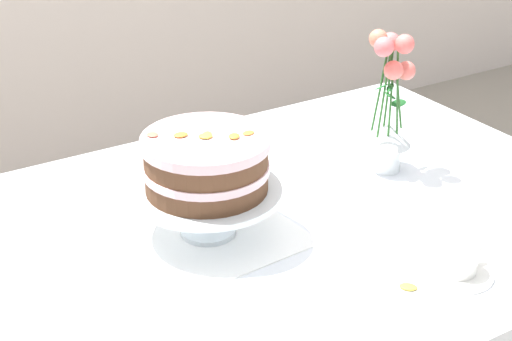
{
  "coord_description": "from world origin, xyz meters",
  "views": [
    {
      "loc": [
        -0.79,
        -1.17,
        1.55
      ],
      "look_at": [
        -0.07,
        0.01,
        0.86
      ],
      "focal_mm": 55.85,
      "sensor_mm": 36.0,
      "label": 1
    }
  ],
  "objects_px": {
    "dining_table": "(290,258)",
    "flower_vase": "(389,112)",
    "layer_cake": "(206,163)",
    "teacup": "(457,262)",
    "cake_stand": "(207,197)"
  },
  "relations": [
    {
      "from": "flower_vase",
      "to": "teacup",
      "type": "distance_m",
      "value": 0.44
    },
    {
      "from": "dining_table",
      "to": "cake_stand",
      "type": "relative_size",
      "value": 4.83
    },
    {
      "from": "dining_table",
      "to": "layer_cake",
      "type": "relative_size",
      "value": 5.74
    },
    {
      "from": "dining_table",
      "to": "cake_stand",
      "type": "xyz_separation_m",
      "value": [
        -0.17,
        0.04,
        0.17
      ]
    },
    {
      "from": "layer_cake",
      "to": "teacup",
      "type": "distance_m",
      "value": 0.49
    },
    {
      "from": "teacup",
      "to": "dining_table",
      "type": "bearing_deg",
      "value": 115.12
    },
    {
      "from": "dining_table",
      "to": "layer_cake",
      "type": "xyz_separation_m",
      "value": [
        -0.17,
        0.04,
        0.24
      ]
    },
    {
      "from": "cake_stand",
      "to": "flower_vase",
      "type": "xyz_separation_m",
      "value": [
        0.48,
        0.04,
        0.06
      ]
    },
    {
      "from": "cake_stand",
      "to": "flower_vase",
      "type": "height_order",
      "value": "flower_vase"
    },
    {
      "from": "dining_table",
      "to": "flower_vase",
      "type": "bearing_deg",
      "value": 14.5
    },
    {
      "from": "dining_table",
      "to": "teacup",
      "type": "distance_m",
      "value": 0.37
    },
    {
      "from": "layer_cake",
      "to": "dining_table",
      "type": "bearing_deg",
      "value": -14.61
    },
    {
      "from": "dining_table",
      "to": "teacup",
      "type": "xyz_separation_m",
      "value": [
        0.15,
        -0.31,
        0.11
      ]
    },
    {
      "from": "layer_cake",
      "to": "teacup",
      "type": "bearing_deg",
      "value": -48.75
    },
    {
      "from": "cake_stand",
      "to": "flower_vase",
      "type": "relative_size",
      "value": 0.89
    }
  ]
}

